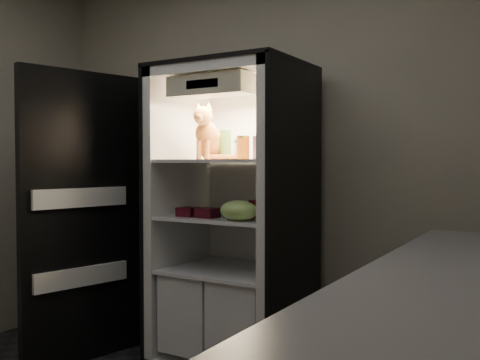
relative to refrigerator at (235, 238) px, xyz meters
The scene contains 16 objects.
room_shell 1.61m from the refrigerator, 90.00° to the right, with size 3.60×3.60×3.60m.
refrigerator is the anchor object (origin of this frame).
fridge_door 0.97m from the refrigerator, 151.48° to the right, with size 0.26×0.86×1.85m.
tabby_cat 0.65m from the refrigerator, 160.41° to the right, with size 0.32×0.35×0.36m.
parmesan_shaker 0.59m from the refrigerator, 157.81° to the right, with size 0.07×0.07×0.19m.
mayo_tub 0.56m from the refrigerator, 63.10° to the left, with size 0.09×0.09×0.12m.
salsa_jar 0.58m from the refrigerator, 35.18° to the right, with size 0.08×0.08×0.14m.
pepper_jar 0.65m from the refrigerator, ahead, with size 0.13×0.13×0.22m.
cream_carton 0.66m from the refrigerator, 32.56° to the right, with size 0.08×0.08×0.13m, color white.
soda_can_a 0.27m from the refrigerator, ahead, with size 0.06×0.06×0.11m.
soda_can_b 0.35m from the refrigerator, 10.20° to the right, with size 0.06×0.06×0.11m.
soda_can_c 0.32m from the refrigerator, 31.47° to the right, with size 0.06×0.06×0.11m.
condiment_jar 0.20m from the refrigerator, 40.81° to the left, with size 0.06×0.06×0.08m.
grape_bag 0.39m from the refrigerator, 54.88° to the right, with size 0.23×0.17×0.11m, color #9EC95E.
berry_box_left 0.35m from the refrigerator, 128.86° to the right, with size 0.11×0.11×0.06m, color #4E0D16.
berry_box_right 0.30m from the refrigerator, 101.64° to the right, with size 0.11×0.11×0.06m, color #4E0D16.
Camera 1 is at (1.76, -1.49, 1.28)m, focal length 40.00 mm.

